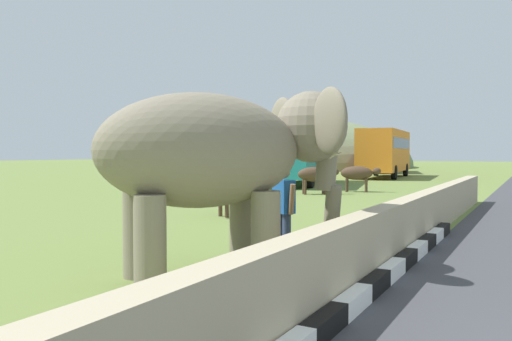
{
  "coord_description": "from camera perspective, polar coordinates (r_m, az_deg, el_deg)",
  "views": [
    {
      "loc": [
        -4.69,
        2.1,
        1.88
      ],
      "look_at": [
        2.06,
        5.87,
        1.6
      ],
      "focal_mm": 35.65,
      "sensor_mm": 36.0,
      "label": 1
    }
  ],
  "objects": [
    {
      "name": "cow_far",
      "position": [
        24.57,
        11.33,
        -0.34
      ],
      "size": [
        0.96,
        1.93,
        1.23
      ],
      "color": "#473323",
      "rests_on": "ground_plane"
    },
    {
      "name": "person_handler",
      "position": [
        8.88,
        3.12,
        -4.1
      ],
      "size": [
        0.43,
        0.59,
        1.66
      ],
      "color": "navy",
      "rests_on": "ground_plane"
    },
    {
      "name": "hill_east",
      "position": [
        65.7,
        4.52,
        0.4
      ],
      "size": [
        35.96,
        28.77,
        12.79
      ],
      "color": "#717E54",
      "rests_on": "ground_plane"
    },
    {
      "name": "cow_mid",
      "position": [
        22.88,
        6.68,
        -0.49
      ],
      "size": [
        1.44,
        1.78,
        1.23
      ],
      "color": "#473323",
      "rests_on": "ground_plane"
    },
    {
      "name": "bus_orange",
      "position": [
        38.99,
        14.23,
        2.28
      ],
      "size": [
        9.07,
        3.3,
        3.5
      ],
      "color": "orange",
      "rests_on": "ground_plane"
    },
    {
      "name": "elephant",
      "position": [
        7.66,
        -3.6,
        1.95
      ],
      "size": [
        3.93,
        3.68,
        2.87
      ],
      "color": "gray",
      "rests_on": "ground_plane"
    },
    {
      "name": "bus_red",
      "position": [
        49.19,
        13.79,
        2.22
      ],
      "size": [
        8.67,
        4.62,
        3.5
      ],
      "color": "#B21E1E",
      "rests_on": "ground_plane"
    },
    {
      "name": "bus_teal",
      "position": [
        29.72,
        4.91,
        2.43
      ],
      "size": [
        9.36,
        4.45,
        3.5
      ],
      "color": "teal",
      "rests_on": "ground_plane"
    },
    {
      "name": "cow_near",
      "position": [
        14.99,
        -2.35,
        -1.81
      ],
      "size": [
        1.88,
        1.2,
        1.23
      ],
      "color": "#473323",
      "rests_on": "ground_plane"
    },
    {
      "name": "striped_curb",
      "position": [
        5.04,
        5.72,
        -18.34
      ],
      "size": [
        16.2,
        0.2,
        0.24
      ],
      "color": "white",
      "rests_on": "ground_plane"
    },
    {
      "name": "barrier_parapet",
      "position": [
        7.17,
        11.08,
        -9.06
      ],
      "size": [
        28.0,
        0.36,
        1.0
      ],
      "primitive_type": "cube",
      "color": "tan",
      "rests_on": "ground_plane"
    }
  ]
}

